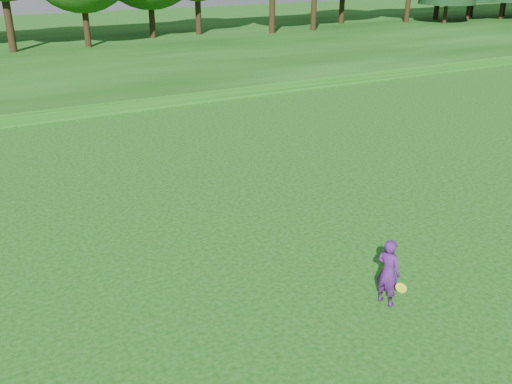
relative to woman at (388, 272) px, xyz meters
name	(u,v)px	position (x,y,z in m)	size (l,w,h in m)	color
ground	(410,330)	(-0.19, -0.97, -0.76)	(140.00, 140.00, 0.00)	#13450D
berm	(65,58)	(-0.19, 33.03, -0.46)	(130.00, 30.00, 0.60)	#13450D
walking_path	(124,107)	(-0.19, 19.03, -0.74)	(130.00, 1.60, 0.04)	gray
woman	(388,272)	(0.00, 0.00, 0.00)	(0.51, 0.94, 1.51)	#471767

